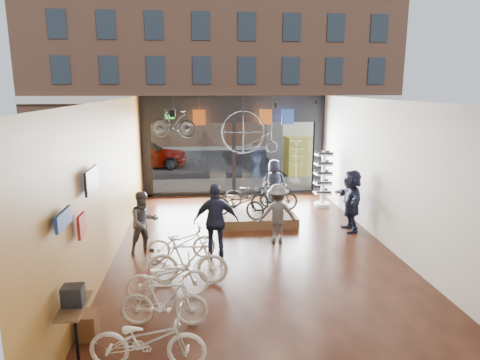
{
  "coord_description": "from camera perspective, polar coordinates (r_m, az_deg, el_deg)",
  "views": [
    {
      "loc": [
        -1.4,
        -10.28,
        4.11
      ],
      "look_at": [
        -0.22,
        1.4,
        1.56
      ],
      "focal_mm": 32.0,
      "sensor_mm": 36.0,
      "label": 1
    }
  ],
  "objects": [
    {
      "name": "ground_plane",
      "position": [
        11.16,
        1.88,
        -9.44
      ],
      "size": [
        7.0,
        12.0,
        0.04
      ],
      "primitive_type": "cube",
      "color": "black",
      "rests_on": "ground"
    },
    {
      "name": "ceiling",
      "position": [
        10.38,
        2.03,
        10.68
      ],
      "size": [
        7.0,
        12.0,
        0.04
      ],
      "primitive_type": "cube",
      "color": "black",
      "rests_on": "ground"
    },
    {
      "name": "wall_left",
      "position": [
        10.72,
        -17.03,
        -0.15
      ],
      "size": [
        0.04,
        12.0,
        3.8
      ],
      "primitive_type": "cube",
      "color": "olive",
      "rests_on": "ground"
    },
    {
      "name": "wall_right",
      "position": [
        11.6,
        19.45,
        0.6
      ],
      "size": [
        0.04,
        12.0,
        3.8
      ],
      "primitive_type": "cube",
      "color": "beige",
      "rests_on": "ground"
    },
    {
      "name": "wall_back",
      "position": [
        4.99,
        11.49,
        -14.21
      ],
      "size": [
        7.0,
        0.04,
        3.8
      ],
      "primitive_type": "cube",
      "color": "beige",
      "rests_on": "ground"
    },
    {
      "name": "storefront",
      "position": [
        16.49,
        -0.83,
        4.57
      ],
      "size": [
        7.0,
        0.26,
        3.8
      ],
      "primitive_type": null,
      "color": "black",
      "rests_on": "ground"
    },
    {
      "name": "exit_sign",
      "position": [
        16.22,
        -9.37,
        8.37
      ],
      "size": [
        0.35,
        0.06,
        0.18
      ],
      "primitive_type": "cube",
      "color": "#198C26",
      "rests_on": "storefront"
    },
    {
      "name": "street_road",
      "position": [
        25.65,
        -2.55,
        3.01
      ],
      "size": [
        30.0,
        18.0,
        0.02
      ],
      "primitive_type": "cube",
      "color": "black",
      "rests_on": "ground"
    },
    {
      "name": "sidewalk_near",
      "position": [
        17.99,
        -1.14,
        -0.74
      ],
      "size": [
        30.0,
        2.4,
        0.12
      ],
      "primitive_type": "cube",
      "color": "slate",
      "rests_on": "ground"
    },
    {
      "name": "sidewalk_far",
      "position": [
        29.59,
        -2.99,
        4.38
      ],
      "size": [
        30.0,
        2.0,
        0.12
      ],
      "primitive_type": "cube",
      "color": "slate",
      "rests_on": "ground"
    },
    {
      "name": "opposite_building",
      "position": [
        31.94,
        -3.37,
        17.44
      ],
      "size": [
        26.0,
        5.0,
        14.0
      ],
      "primitive_type": "cube",
      "color": "brown",
      "rests_on": "ground"
    },
    {
      "name": "street_car",
      "position": [
        22.7,
        -12.85,
        3.51
      ],
      "size": [
        4.53,
        1.82,
        1.54
      ],
      "primitive_type": "imported",
      "rotation": [
        0.0,
        0.0,
        1.57
      ],
      "color": "gray",
      "rests_on": "street_road"
    },
    {
      "name": "box_truck",
      "position": [
        22.07,
        7.91,
        4.98
      ],
      "size": [
        2.29,
        6.86,
        2.7
      ],
      "primitive_type": null,
      "color": "silver",
      "rests_on": "street_road"
    },
    {
      "name": "floor_bike_0",
      "position": [
        6.87,
        -12.21,
        -20.14
      ],
      "size": [
        1.8,
        0.8,
        0.92
      ],
      "primitive_type": "imported",
      "rotation": [
        0.0,
        0.0,
        1.46
      ],
      "color": "beige",
      "rests_on": "ground_plane"
    },
    {
      "name": "floor_bike_1",
      "position": [
        7.84,
        -10.12,
        -15.6
      ],
      "size": [
        1.59,
        0.61,
        0.93
      ],
      "primitive_type": "imported",
      "rotation": [
        0.0,
        0.0,
        1.46
      ],
      "color": "beige",
      "rests_on": "ground_plane"
    },
    {
      "name": "floor_bike_2",
      "position": [
        8.76,
        -9.63,
        -12.74
      ],
      "size": [
        1.68,
        0.72,
        0.86
      ],
      "primitive_type": "imported",
      "rotation": [
        0.0,
        0.0,
        1.67
      ],
      "color": "beige",
      "rests_on": "ground_plane"
    },
    {
      "name": "floor_bike_3",
      "position": [
        9.25,
        -6.99,
        -10.67
      ],
      "size": [
        1.76,
        0.68,
        1.03
      ],
      "primitive_type": "imported",
      "rotation": [
        0.0,
        0.0,
        1.46
      ],
      "color": "beige",
      "rests_on": "ground_plane"
    },
    {
      "name": "floor_bike_4",
      "position": [
        10.53,
        -7.84,
        -8.26
      ],
      "size": [
        1.72,
        0.81,
        0.87
      ],
      "primitive_type": "imported",
      "rotation": [
        0.0,
        0.0,
        1.72
      ],
      "color": "beige",
      "rests_on": "ground_plane"
    },
    {
      "name": "display_platform",
      "position": [
        13.4,
        2.04,
        -4.92
      ],
      "size": [
        2.4,
        1.8,
        0.3
      ],
      "primitive_type": "cube",
      "color": "#4B3D23",
      "rests_on": "ground_plane"
    },
    {
      "name": "display_bike_left",
      "position": [
        12.69,
        -0.28,
        -3.07
      ],
      "size": [
        1.77,
        1.41,
        0.9
      ],
      "primitive_type": "imported",
      "rotation": [
        0.0,
        0.0,
        1.02
      ],
      "color": "black",
      "rests_on": "display_platform"
    },
    {
      "name": "display_bike_mid",
      "position": [
        13.4,
        4.6,
        -2.28
      ],
      "size": [
        1.52,
        0.48,
        0.9
      ],
      "primitive_type": "imported",
      "rotation": [
        0.0,
        0.0,
        1.61
      ],
      "color": "black",
      "rests_on": "display_platform"
    },
    {
      "name": "display_bike_right",
      "position": [
        13.75,
        1.44,
        -1.85
      ],
      "size": [
        1.76,
        0.69,
        0.91
      ],
      "primitive_type": "imported",
      "rotation": [
        0.0,
        0.0,
        1.52
      ],
      "color": "black",
      "rests_on": "display_platform"
    },
    {
      "name": "customer_1",
      "position": [
        11.03,
        -12.68,
        -5.53
      ],
      "size": [
        0.97,
        0.91,
        1.59
      ],
      "primitive_type": "imported",
      "rotation": [
        0.0,
        0.0,
        0.52
      ],
      "color": "#3F3F44",
      "rests_on": "ground_plane"
    },
    {
      "name": "customer_2",
      "position": [
        10.42,
        -3.21,
        -5.51
      ],
      "size": [
        1.1,
        0.48,
        1.86
      ],
      "primitive_type": "imported",
      "rotation": [
        0.0,
        0.0,
        3.11
      ],
      "color": "#161C33",
      "rests_on": "ground_plane"
    },
    {
      "name": "customer_3",
      "position": [
        11.47,
        4.99,
        -4.51
      ],
      "size": [
        1.06,
        0.64,
        1.61
      ],
      "primitive_type": "imported",
      "rotation": [
        0.0,
        0.0,
        3.1
      ],
      "color": "#3F3F44",
      "rests_on": "ground_plane"
    },
    {
      "name": "customer_4",
      "position": [
        14.76,
        4.55,
        -0.53
      ],
      "size": [
        0.85,
        0.56,
        1.7
      ],
      "primitive_type": "imported",
      "rotation": [
        0.0,
        0.0,
        3.11
      ],
      "color": "#161C33",
      "rests_on": "ground_plane"
    },
    {
      "name": "customer_5",
      "position": [
        12.78,
        14.61,
        -2.65
      ],
      "size": [
        0.57,
        1.69,
        1.81
      ],
      "primitive_type": "imported",
      "rotation": [
        0.0,
        0.0,
        4.69
      ],
      "color": "#161C33",
      "rests_on": "ground_plane"
    },
    {
      "name": "sunglasses_rack",
      "position": [
        15.2,
        11.0,
        0.18
      ],
      "size": [
        0.62,
        0.53,
        1.96
      ],
      "primitive_type": null,
      "rotation": [
        0.0,
        0.0,
        -0.09
      ],
      "color": "white",
      "rests_on": "ground_plane"
    },
    {
      "name": "wall_merch",
      "position": [
        7.6,
        -20.76,
        -10.25
      ],
      "size": [
        0.4,
        2.4,
        2.6
      ],
      "primitive_type": null,
      "color": "navy",
      "rests_on": "wall_left"
    },
    {
      "name": "penny_farthing",
      "position": [
        15.31,
        1.64,
        6.23
      ],
      "size": [
        1.95,
        0.06,
        1.56
      ],
      "primitive_type": null,
      "color": "black",
      "rests_on": "ceiling"
    },
    {
      "name": "hung_bike",
      "position": [
        14.55,
        -8.82,
        7.46
      ],
      "size": [
        1.64,
        0.95,
        0.95
      ],
      "primitive_type": "imported",
      "rotation": [
        0.0,
        0.0,
        1.23
      ],
      "color": "black",
      "rests_on": "ceiling"
    },
    {
      "name": "jersey_left",
      "position": [
        15.51,
        -5.47,
        8.3
      ],
      "size": [
        0.45,
        0.03,
        0.55
      ],
      "primitive_type": "cube",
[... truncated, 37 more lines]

